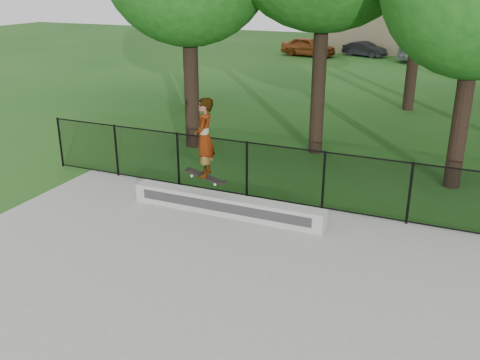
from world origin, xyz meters
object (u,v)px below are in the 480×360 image
(car_a, at_px, (308,47))
(skater_airborne, at_px, (204,139))
(grind_ledge, at_px, (226,205))
(car_c, at_px, (431,53))
(car_b, at_px, (365,49))

(car_a, relative_size, skater_airborne, 1.98)
(grind_ledge, xyz_separation_m, car_c, (2.09, 28.04, 0.33))
(car_a, xyz_separation_m, car_b, (3.83, 1.41, -0.16))
(grind_ledge, bearing_deg, car_b, 95.02)
(car_a, xyz_separation_m, skater_airborne, (6.02, -28.20, 1.29))
(car_c, xyz_separation_m, skater_airborne, (-2.48, -28.34, 1.35))
(car_b, bearing_deg, grind_ledge, -155.69)
(car_a, relative_size, car_c, 1.00)
(grind_ledge, distance_m, car_b, 29.43)
(car_a, xyz_separation_m, car_c, (8.50, 0.14, -0.05))
(car_b, bearing_deg, skater_airborne, -156.48)
(grind_ledge, xyz_separation_m, car_b, (-2.58, 29.32, 0.23))
(skater_airborne, bearing_deg, car_a, 102.05)
(car_b, distance_m, car_c, 4.84)
(skater_airborne, bearing_deg, car_c, 85.01)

